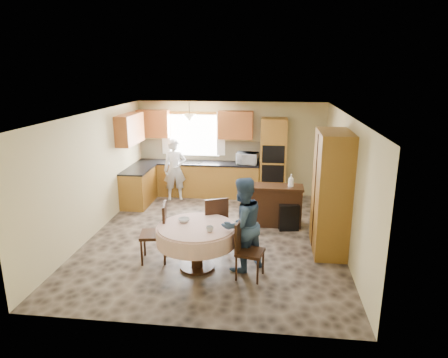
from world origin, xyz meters
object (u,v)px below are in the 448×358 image
at_px(sideboard, 275,207).
at_px(cupboard, 332,193).
at_px(person_dining, 242,224).
at_px(person_sink, 175,170).
at_px(chair_right, 245,247).
at_px(chair_left, 158,229).
at_px(dining_table, 197,235).
at_px(chair_back, 215,221).
at_px(oven_tower, 273,159).

relative_size(sideboard, cupboard, 0.52).
bearing_deg(person_dining, person_sink, -102.65).
xyz_separation_m(sideboard, cupboard, (1.00, -1.13, 0.71)).
bearing_deg(person_dining, chair_right, 64.20).
bearing_deg(chair_right, chair_left, 88.02).
bearing_deg(dining_table, person_sink, 109.05).
distance_m(cupboard, person_sink, 4.47).
xyz_separation_m(cupboard, person_dining, (-1.57, -0.95, -0.32)).
bearing_deg(dining_table, sideboard, 58.18).
bearing_deg(cupboard, chair_back, -171.89).
distance_m(sideboard, cupboard, 1.67).
bearing_deg(chair_left, cupboard, 94.47).
relative_size(cupboard, person_dining, 1.40).
xyz_separation_m(cupboard, dining_table, (-2.33, -1.02, -0.53)).
distance_m(person_sink, person_dining, 4.12).
bearing_deg(sideboard, chair_left, -136.55).
xyz_separation_m(chair_right, person_dining, (-0.08, 0.27, 0.28)).
distance_m(sideboard, dining_table, 2.54).
distance_m(dining_table, chair_right, 0.87).
bearing_deg(chair_back, cupboard, 163.96).
bearing_deg(oven_tower, person_dining, -97.15).
bearing_deg(chair_back, chair_right, 100.50).
xyz_separation_m(oven_tower, sideboard, (0.07, -1.89, -0.64)).
height_order(sideboard, chair_left, chair_left).
distance_m(sideboard, chair_back, 1.83).
bearing_deg(chair_left, sideboard, 122.91).
relative_size(oven_tower, chair_right, 2.20).
bearing_deg(oven_tower, chair_right, -95.65).
relative_size(chair_right, person_dining, 0.59).
height_order(oven_tower, sideboard, oven_tower).
bearing_deg(cupboard, person_dining, -148.78).
xyz_separation_m(sideboard, chair_right, (-0.49, -2.35, 0.11)).
bearing_deg(person_sink, cupboard, -52.43).
relative_size(sideboard, chair_back, 1.10).
bearing_deg(chair_right, person_dining, 28.78).
bearing_deg(chair_left, oven_tower, 142.14).
bearing_deg(person_dining, oven_tower, -139.29).
height_order(dining_table, chair_back, chair_back).
distance_m(oven_tower, sideboard, 2.00).
bearing_deg(chair_left, person_dining, 74.37).
height_order(dining_table, person_dining, person_dining).
relative_size(chair_left, person_sink, 0.67).
bearing_deg(chair_back, dining_table, 49.51).
distance_m(cupboard, chair_right, 2.02).
height_order(dining_table, person_sink, person_sink).
distance_m(oven_tower, dining_table, 4.26).
relative_size(cupboard, person_sink, 1.42).
relative_size(dining_table, chair_back, 1.28).
relative_size(oven_tower, person_dining, 1.31).
height_order(cupboard, dining_table, cupboard).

